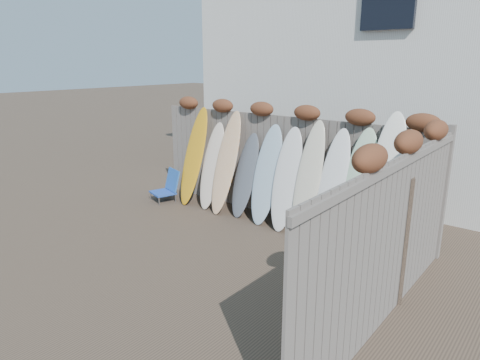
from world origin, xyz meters
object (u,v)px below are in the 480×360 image
Objects in this scene: lattice_panel at (404,229)px; beach_chair at (168,186)px; surfboard_0 at (194,156)px; wooden_crate at (374,270)px.

beach_chair is at bearing 152.82° from lattice_panel.
surfboard_0 is (-4.74, 0.80, 0.20)m from lattice_panel.
beach_chair is 5.35m from lattice_panel.
beach_chair is 0.32× the size of surfboard_0.
surfboard_0 is at bearing 165.00° from wooden_crate.
surfboard_0 is at bearing 148.77° from lattice_panel.
lattice_panel reaches higher than wooden_crate.
wooden_crate is at bearing -136.63° from lattice_panel.
wooden_crate is at bearing -11.29° from surfboard_0.
wooden_crate is 0.31× the size of surfboard_0.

